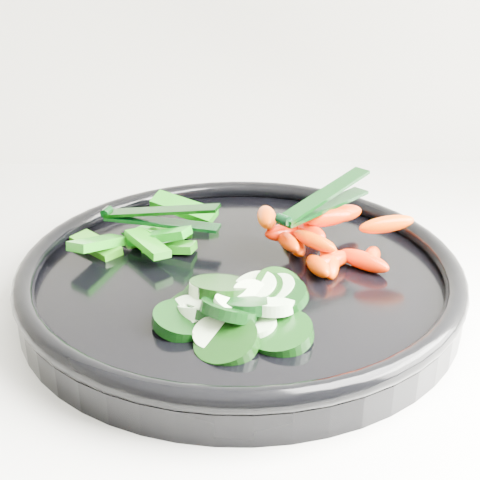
{
  "coord_description": "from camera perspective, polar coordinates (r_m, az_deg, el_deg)",
  "views": [
    {
      "loc": [
        0.49,
        1.14,
        1.23
      ],
      "look_at": [
        0.5,
        1.64,
        0.99
      ],
      "focal_mm": 50.0,
      "sensor_mm": 36.0,
      "label": 1
    }
  ],
  "objects": [
    {
      "name": "cucumber_pile",
      "position": [
        0.5,
        -0.78,
        -5.79
      ],
      "size": [
        0.13,
        0.13,
        0.04
      ],
      "color": "black",
      "rests_on": "veggie_tray"
    },
    {
      "name": "tong_carrot",
      "position": [
        0.59,
        7.05,
        3.28
      ],
      "size": [
        0.09,
        0.09,
        0.02
      ],
      "color": "black",
      "rests_on": "carrot_pile"
    },
    {
      "name": "veggie_tray",
      "position": [
        0.57,
        0.0,
        -3.12
      ],
      "size": [
        0.49,
        0.49,
        0.04
      ],
      "color": "black",
      "rests_on": "counter"
    },
    {
      "name": "carrot_pile",
      "position": [
        0.6,
        6.86,
        0.4
      ],
      "size": [
        0.14,
        0.15,
        0.05
      ],
      "color": "#F71E00",
      "rests_on": "veggie_tray"
    },
    {
      "name": "pepper_pile",
      "position": [
        0.62,
        -7.76,
        0.48
      ],
      "size": [
        0.14,
        0.13,
        0.04
      ],
      "color": "#0A730E",
      "rests_on": "veggie_tray"
    },
    {
      "name": "tong_pepper",
      "position": [
        0.62,
        -7.04,
        2.03
      ],
      "size": [
        0.11,
        0.05,
        0.02
      ],
      "color": "black",
      "rests_on": "pepper_pile"
    }
  ]
}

